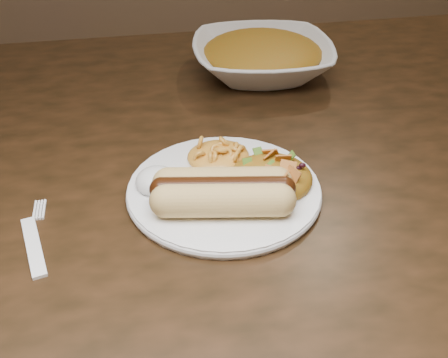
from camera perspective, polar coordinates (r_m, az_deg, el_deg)
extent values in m
cube|color=black|center=(0.76, -10.78, 2.13)|extent=(1.60, 0.90, 0.04)
cylinder|color=black|center=(1.46, 19.85, 0.36)|extent=(0.07, 0.07, 0.71)
cylinder|color=white|center=(0.64, 0.00, -1.18)|extent=(0.29, 0.29, 0.01)
cylinder|color=#E7BA68|center=(0.58, 0.15, -2.30)|extent=(0.13, 0.06, 0.04)
cylinder|color=#E7BA68|center=(0.61, -0.43, -0.50)|extent=(0.13, 0.06, 0.04)
cylinder|color=#321704|center=(0.59, -0.14, -1.07)|extent=(0.14, 0.05, 0.03)
ellipsoid|color=gold|center=(0.68, -0.63, 3.33)|extent=(0.10, 0.09, 0.03)
ellipsoid|color=white|center=(0.63, -7.36, 0.35)|extent=(0.07, 0.07, 0.03)
ellipsoid|color=#B13901|center=(0.64, 5.14, 0.61)|extent=(0.10, 0.10, 0.04)
cube|color=white|center=(0.60, -20.02, -6.90)|extent=(0.05, 0.13, 0.00)
imported|color=silver|center=(0.95, 4.17, 12.93)|extent=(0.27, 0.27, 0.06)
ellipsoid|color=#B13901|center=(0.94, 4.22, 14.07)|extent=(0.24, 0.24, 0.05)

